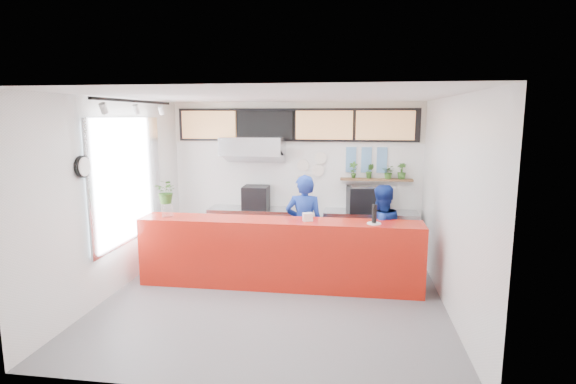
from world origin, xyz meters
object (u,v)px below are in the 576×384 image
Objects in this scene: staff_right at (380,234)px; panini_oven at (256,197)px; staff_center at (304,226)px; pepper_mill at (374,214)px; espresso_machine at (367,199)px; service_counter at (279,253)px.

panini_oven is at bearing -58.07° from staff_right.
pepper_mill is (1.13, -0.62, 0.38)m from staff_center.
panini_oven is 2.20m from espresso_machine.
service_counter is 9.06× the size of panini_oven.
staff_center is 1.27m from staff_right.
staff_right is 0.72m from pepper_mill.
staff_right is at bearing 16.53° from service_counter.
espresso_machine is 2.64× the size of pepper_mill.
espresso_machine is at bearing 91.28° from pepper_mill.
staff_right is at bearing -91.60° from espresso_machine.
staff_right reaches higher than pepper_mill.
service_counter is 2.38m from espresso_machine.
panini_oven is 1.74× the size of pepper_mill.
espresso_machine is at bearing -1.19° from panini_oven.
espresso_machine is (2.20, 0.00, 0.02)m from panini_oven.
staff_center reaches higher than staff_right.
service_counter is 5.97× the size of espresso_machine.
panini_oven is 0.28× the size of staff_center.
staff_right is (1.26, -0.07, -0.07)m from staff_center.
espresso_machine is 1.87m from pepper_mill.
staff_center is at bearing -140.12° from espresso_machine.
espresso_machine is 0.43× the size of staff_center.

